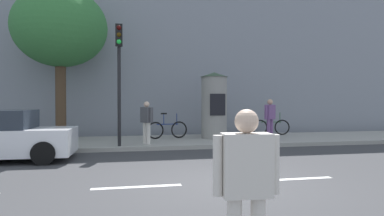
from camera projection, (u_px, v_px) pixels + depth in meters
ground_plane at (219, 183)px, 7.19m from camera, size 80.00×80.00×0.00m
sidewalk_curb at (171, 141)px, 14.04m from camera, size 36.00×4.00×0.15m
lane_markings at (219, 183)px, 7.19m from camera, size 25.80×0.16×0.01m
building_backdrop at (158, 38)px, 18.84m from camera, size 36.00×5.00×10.44m
traffic_light at (119, 65)px, 11.84m from camera, size 0.24×0.45×4.23m
poster_column at (214, 105)px, 14.64m from camera, size 1.20×1.20×2.82m
street_tree at (60, 28)px, 13.73m from camera, size 3.72×3.72×6.12m
pedestrian_in_light_jacket at (246, 182)px, 3.18m from camera, size 0.63×0.28×1.64m
pedestrian_with_backpack at (147, 119)px, 12.60m from camera, size 0.45×0.59×1.57m
pedestrian_tallest at (270, 116)px, 14.04m from camera, size 0.56×0.49×1.67m
bicycle_leaning at (271, 127)px, 16.01m from camera, size 1.75×0.36×1.09m
bicycle_upright at (167, 129)px, 14.46m from camera, size 1.75×0.36×1.09m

